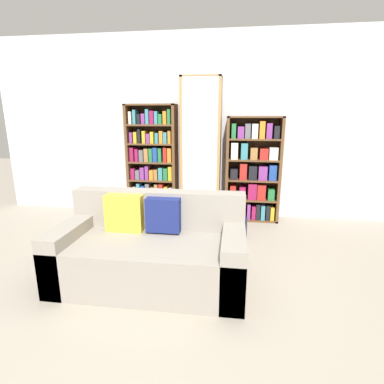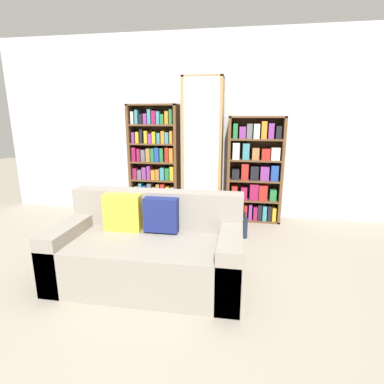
{
  "view_description": "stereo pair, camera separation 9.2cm",
  "coord_description": "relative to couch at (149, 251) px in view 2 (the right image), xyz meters",
  "views": [
    {
      "loc": [
        0.62,
        -2.01,
        1.51
      ],
      "look_at": [
        0.15,
        1.4,
        0.64
      ],
      "focal_mm": 28.0,
      "sensor_mm": 36.0,
      "label": 1
    },
    {
      "loc": [
        0.71,
        -2.0,
        1.51
      ],
      "look_at": [
        0.15,
        1.4,
        0.64
      ],
      "focal_mm": 28.0,
      "sensor_mm": 36.0,
      "label": 2
    }
  ],
  "objects": [
    {
      "name": "ground_plane",
      "position": [
        0.11,
        -0.49,
        -0.29
      ],
      "size": [
        16.0,
        16.0,
        0.0
      ],
      "primitive_type": "plane",
      "color": "gray"
    },
    {
      "name": "wine_bottle",
      "position": [
        0.89,
        1.15,
        -0.15
      ],
      "size": [
        0.08,
        0.08,
        0.34
      ],
      "color": "#192333",
      "rests_on": "ground"
    },
    {
      "name": "bookshelf_right",
      "position": [
        1.02,
        1.9,
        0.45
      ],
      "size": [
        0.78,
        0.32,
        1.52
      ],
      "color": "brown",
      "rests_on": "ground"
    },
    {
      "name": "display_cabinet",
      "position": [
        0.26,
        1.88,
        0.73
      ],
      "size": [
        0.57,
        0.36,
        2.05
      ],
      "color": "#AD7F4C",
      "rests_on": "ground"
    },
    {
      "name": "couch",
      "position": [
        0.0,
        0.0,
        0.0
      ],
      "size": [
        1.71,
        0.87,
        0.8
      ],
      "color": "gray",
      "rests_on": "ground"
    },
    {
      "name": "bookshelf_left",
      "position": [
        -0.48,
        1.9,
        0.52
      ],
      "size": [
        0.74,
        0.32,
        1.69
      ],
      "color": "brown",
      "rests_on": "ground"
    },
    {
      "name": "wall_back",
      "position": [
        0.11,
        2.1,
        1.06
      ],
      "size": [
        6.24,
        0.06,
        2.7
      ],
      "color": "silver",
      "rests_on": "ground"
    }
  ]
}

